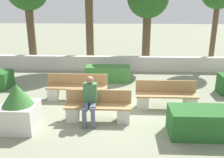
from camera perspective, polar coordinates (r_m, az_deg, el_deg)
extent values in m
plane|color=gray|center=(8.05, 0.90, -7.22)|extent=(60.00, 60.00, 0.00)
cube|color=beige|center=(12.42, 1.59, 3.57)|extent=(14.93, 0.30, 0.72)
cube|color=#A37A4C|center=(7.23, -3.22, -6.29)|extent=(1.92, 0.44, 0.05)
cube|color=#A37A4C|center=(7.37, -3.06, -3.92)|extent=(1.92, 0.05, 0.40)
cube|color=beige|center=(7.44, -8.86, -7.80)|extent=(0.36, 0.40, 0.43)
cube|color=beige|center=(7.30, 2.59, -8.12)|extent=(0.36, 0.40, 0.43)
cube|color=#A37A4C|center=(8.22, 12.37, -3.66)|extent=(1.97, 0.44, 0.05)
cube|color=#A37A4C|center=(8.37, 12.21, -1.62)|extent=(1.97, 0.05, 0.40)
cube|color=beige|center=(8.22, 7.04, -5.18)|extent=(0.36, 0.40, 0.43)
cube|color=beige|center=(8.47, 17.34, -5.17)|extent=(0.36, 0.40, 0.43)
cube|color=#A37A4C|center=(8.83, -8.06, -1.89)|extent=(2.14, 0.44, 0.05)
cube|color=#A37A4C|center=(8.99, -7.84, -0.02)|extent=(2.14, 0.04, 0.40)
cube|color=beige|center=(9.11, -13.19, -3.20)|extent=(0.36, 0.40, 0.43)
cube|color=beige|center=(8.80, -2.61, -3.46)|extent=(0.36, 0.40, 0.43)
cube|color=#515B70|center=(7.04, -5.98, -6.24)|extent=(0.14, 0.46, 0.13)
cube|color=#515B70|center=(7.02, -4.35, -6.29)|extent=(0.14, 0.46, 0.13)
cube|color=#515B70|center=(6.94, -6.36, -8.81)|extent=(0.11, 0.11, 0.61)
cube|color=#515B70|center=(6.91, -4.37, -8.88)|extent=(0.11, 0.11, 0.61)
cube|color=#3D6B42|center=(7.12, -4.99, -3.02)|extent=(0.38, 0.22, 0.54)
sphere|color=#936B4C|center=(6.98, -5.09, -0.20)|extent=(0.21, 0.21, 0.21)
cube|color=#286028|center=(6.94, 19.64, -9.30)|extent=(1.64, 0.87, 0.72)
cube|color=#3D7A38|center=(10.80, -0.94, 1.26)|extent=(1.90, 0.66, 0.67)
cube|color=beige|center=(7.29, -20.33, -8.07)|extent=(0.93, 0.93, 0.72)
cone|color=#387533|center=(7.04, -20.89, -3.31)|extent=(0.83, 0.83, 0.58)
cylinder|color=brown|center=(13.61, -17.95, 9.56)|extent=(0.40, 0.40, 3.32)
cylinder|color=brown|center=(13.45, -5.15, 11.87)|extent=(0.41, 0.41, 4.08)
cylinder|color=brown|center=(13.13, 7.85, 9.15)|extent=(0.42, 0.42, 2.94)
cylinder|color=brown|center=(13.81, 22.19, 9.19)|extent=(0.26, 0.26, 3.30)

